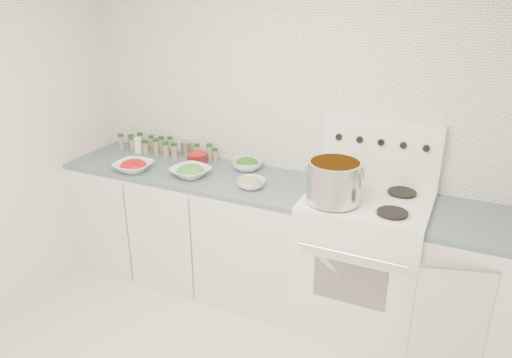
{
  "coord_description": "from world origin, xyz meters",
  "views": [
    {
      "loc": [
        1.03,
        -1.68,
        2.23
      ],
      "look_at": [
        -0.27,
        1.14,
        0.94
      ],
      "focal_mm": 35.0,
      "sensor_mm": 36.0,
      "label": 1
    }
  ],
  "objects_px": {
    "stock_pot": "(334,180)",
    "stove": "(363,258)",
    "bowl_snowpea": "(190,171)",
    "bowl_tomato": "(133,166)"
  },
  "relations": [
    {
      "from": "stove",
      "to": "stock_pot",
      "type": "xyz_separation_m",
      "value": [
        -0.18,
        -0.16,
        0.59
      ]
    },
    {
      "from": "bowl_tomato",
      "to": "stock_pot",
      "type": "bearing_deg",
      "value": 0.72
    },
    {
      "from": "stock_pot",
      "to": "stove",
      "type": "bearing_deg",
      "value": 41.88
    },
    {
      "from": "bowl_snowpea",
      "to": "stove",
      "type": "bearing_deg",
      "value": 4.63
    },
    {
      "from": "stove",
      "to": "bowl_snowpea",
      "type": "bearing_deg",
      "value": -175.37
    },
    {
      "from": "stove",
      "to": "bowl_snowpea",
      "type": "height_order",
      "value": "stove"
    },
    {
      "from": "stove",
      "to": "stock_pot",
      "type": "distance_m",
      "value": 0.63
    },
    {
      "from": "bowl_tomato",
      "to": "bowl_snowpea",
      "type": "xyz_separation_m",
      "value": [
        0.43,
        0.08,
        -0.0
      ]
    },
    {
      "from": "stove",
      "to": "bowl_snowpea",
      "type": "xyz_separation_m",
      "value": [
        -1.24,
        -0.1,
        0.44
      ]
    },
    {
      "from": "stove",
      "to": "bowl_tomato",
      "type": "distance_m",
      "value": 1.73
    }
  ]
}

